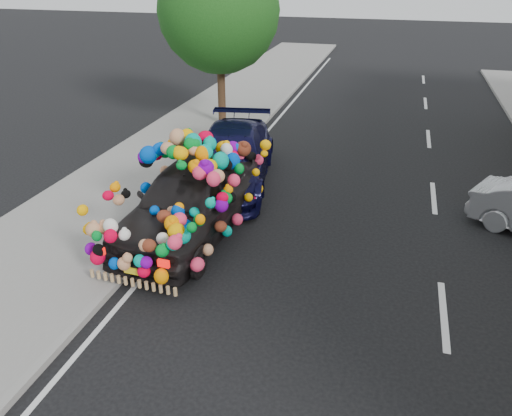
{
  "coord_description": "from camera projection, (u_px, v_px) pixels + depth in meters",
  "views": [
    {
      "loc": [
        2.34,
        -7.59,
        5.55
      ],
      "look_at": [
        -0.05,
        0.85,
        1.19
      ],
      "focal_mm": 35.0,
      "sensor_mm": 36.0,
      "label": 1
    }
  ],
  "objects": [
    {
      "name": "plush_art_car",
      "position": [
        190.0,
        184.0,
        10.83
      ],
      "size": [
        2.64,
        5.19,
        2.3
      ],
      "rotation": [
        0.0,
        0.0,
        -0.06
      ],
      "color": "black",
      "rests_on": "ground"
    },
    {
      "name": "navy_sedan",
      "position": [
        231.0,
        157.0,
        13.57
      ],
      "size": [
        2.94,
        5.43,
        1.5
      ],
      "primitive_type": "imported",
      "rotation": [
        0.0,
        0.0,
        0.17
      ],
      "color": "black",
      "rests_on": "ground"
    },
    {
      "name": "lane_markings",
      "position": [
        444.0,
        315.0,
        8.7
      ],
      "size": [
        6.0,
        50.0,
        0.01
      ],
      "primitive_type": null,
      "color": "silver",
      "rests_on": "ground"
    },
    {
      "name": "tree_near_sidewalk",
      "position": [
        219.0,
        11.0,
        16.91
      ],
      "size": [
        4.2,
        4.2,
        6.13
      ],
      "color": "#332114",
      "rests_on": "ground"
    },
    {
      "name": "kerb",
      "position": [
        136.0,
        262.0,
        10.13
      ],
      "size": [
        0.15,
        60.0,
        0.13
      ],
      "primitive_type": "cube",
      "color": "gray",
      "rests_on": "ground"
    },
    {
      "name": "ground",
      "position": [
        247.0,
        282.0,
        9.58
      ],
      "size": [
        100.0,
        100.0,
        0.0
      ],
      "primitive_type": "plane",
      "color": "black",
      "rests_on": "ground"
    },
    {
      "name": "sidewalk",
      "position": [
        53.0,
        248.0,
        10.6
      ],
      "size": [
        4.0,
        60.0,
        0.12
      ],
      "primitive_type": "cube",
      "color": "gray",
      "rests_on": "ground"
    }
  ]
}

